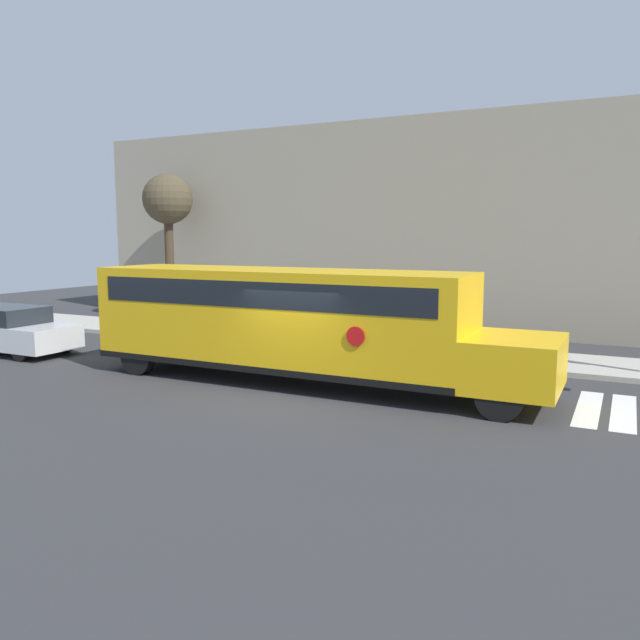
{
  "coord_description": "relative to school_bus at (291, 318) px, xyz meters",
  "views": [
    {
      "loc": [
        7.07,
        -12.59,
        3.76
      ],
      "look_at": [
        -0.09,
        1.77,
        1.6
      ],
      "focal_mm": 35.0,
      "sensor_mm": 36.0,
      "label": 1
    }
  ],
  "objects": [
    {
      "name": "parked_car",
      "position": [
        -10.24,
        -0.46,
        -0.94
      ],
      "size": [
        4.59,
        1.88,
        1.5
      ],
      "color": "silver",
      "rests_on": "ground"
    },
    {
      "name": "sidewalk_strip",
      "position": [
        0.67,
        5.23,
        -1.61
      ],
      "size": [
        44.0,
        3.0,
        0.15
      ],
      "color": "#B2ADA3",
      "rests_on": "ground"
    },
    {
      "name": "ground_plane",
      "position": [
        0.67,
        -1.27,
        -1.69
      ],
      "size": [
        60.0,
        60.0,
        0.0
      ],
      "primitive_type": "plane",
      "color": "#333335"
    },
    {
      "name": "school_bus",
      "position": [
        0.0,
        0.0,
        0.0
      ],
      "size": [
        11.98,
        2.57,
        2.92
      ],
      "color": "yellow",
      "rests_on": "ground"
    },
    {
      "name": "tree_near_sidewalk",
      "position": [
        -10.76,
        8.18,
        3.52
      ],
      "size": [
        2.2,
        2.2,
        6.5
      ],
      "color": "#423323",
      "rests_on": "ground"
    },
    {
      "name": "building_backdrop",
      "position": [
        0.67,
        11.73,
        2.5
      ],
      "size": [
        32.0,
        4.0,
        8.37
      ],
      "color": "#9E937F",
      "rests_on": "ground"
    }
  ]
}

